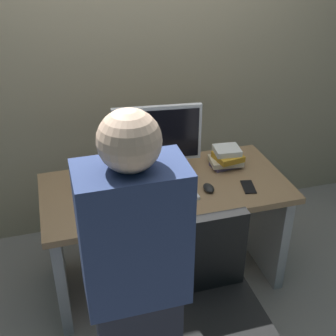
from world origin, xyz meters
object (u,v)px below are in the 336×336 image
(person_at_desk, at_px, (137,293))
(keyboard, at_px, (161,199))
(office_chair, at_px, (214,315))
(cup_by_monitor, at_px, (85,182))
(desk, at_px, (166,216))
(book_stack, at_px, (227,157))
(cell_phone, at_px, (248,187))
(mouse, at_px, (209,188))
(cup_near_keyboard, at_px, (94,202))
(monitor, at_px, (157,137))

(person_at_desk, distance_m, keyboard, 0.83)
(office_chair, bearing_deg, person_at_desk, -160.22)
(person_at_desk, distance_m, cup_by_monitor, 1.02)
(desk, height_order, book_stack, book_stack)
(cell_phone, bearing_deg, office_chair, -114.11)
(person_at_desk, xyz_separation_m, mouse, (0.61, 0.79, -0.08))
(person_at_desk, distance_m, cup_near_keyboard, 0.78)
(monitor, xyz_separation_m, cup_by_monitor, (-0.46, -0.05, -0.21))
(person_at_desk, relative_size, cup_near_keyboard, 15.90)
(cup_near_keyboard, bearing_deg, cup_by_monitor, 94.80)
(monitor, height_order, cell_phone, monitor)
(keyboard, xyz_separation_m, cup_by_monitor, (-0.40, 0.25, 0.04))
(book_stack, bearing_deg, cup_by_monitor, -178.68)
(office_chair, xyz_separation_m, mouse, (0.19, 0.64, 0.33))
(office_chair, relative_size, book_stack, 4.21)
(monitor, xyz_separation_m, mouse, (0.24, -0.28, -0.24))
(mouse, height_order, cell_phone, mouse)
(monitor, bearing_deg, mouse, -49.18)
(monitor, distance_m, cup_by_monitor, 0.51)
(book_stack, distance_m, cell_phone, 0.29)
(person_at_desk, height_order, keyboard, person_at_desk)
(person_at_desk, height_order, mouse, person_at_desk)
(office_chair, bearing_deg, cup_by_monitor, 120.45)
(cup_near_keyboard, height_order, cell_phone, cup_near_keyboard)
(cup_near_keyboard, bearing_deg, book_stack, 16.28)
(office_chair, height_order, mouse, office_chair)
(mouse, height_order, cup_near_keyboard, cup_near_keyboard)
(monitor, height_order, book_stack, monitor)
(keyboard, height_order, cup_near_keyboard, cup_near_keyboard)
(office_chair, distance_m, monitor, 1.08)
(desk, xyz_separation_m, office_chair, (0.04, -0.76, -0.09))
(office_chair, distance_m, cell_phone, 0.81)
(cup_by_monitor, bearing_deg, keyboard, -31.53)
(cup_near_keyboard, distance_m, cell_phone, 0.92)
(cup_by_monitor, bearing_deg, book_stack, 1.32)
(mouse, xyz_separation_m, cup_near_keyboard, (-0.68, -0.02, 0.03))
(person_at_desk, bearing_deg, desk, 67.39)
(cell_phone, bearing_deg, mouse, -176.78)
(cup_by_monitor, xyz_separation_m, book_stack, (0.91, 0.02, 0.02))
(desk, relative_size, office_chair, 1.59)
(person_at_desk, height_order, book_stack, person_at_desk)
(desk, distance_m, book_stack, 0.54)
(office_chair, height_order, cell_phone, office_chair)
(monitor, distance_m, cup_near_keyboard, 0.57)
(cup_by_monitor, height_order, book_stack, book_stack)
(keyboard, relative_size, cell_phone, 2.99)
(mouse, relative_size, cell_phone, 0.69)
(desk, relative_size, monitor, 2.77)
(mouse, distance_m, cup_by_monitor, 0.74)
(office_chair, distance_m, cup_near_keyboard, 0.87)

